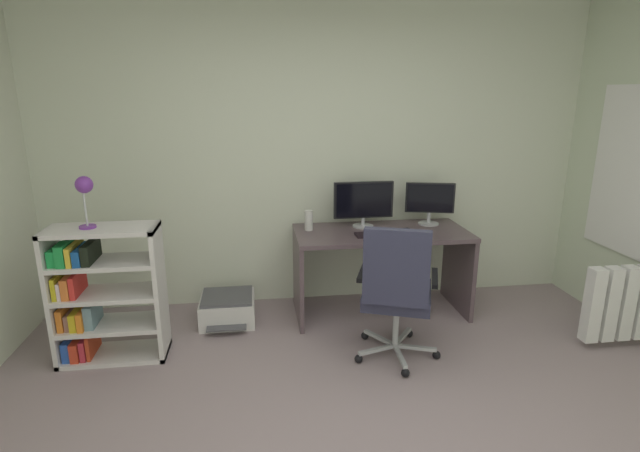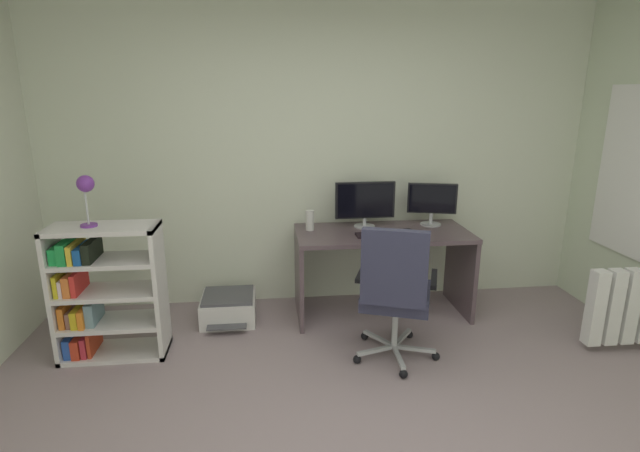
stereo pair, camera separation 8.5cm
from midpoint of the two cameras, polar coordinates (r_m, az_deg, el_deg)
name	(u,v)px [view 2 (the right image)]	position (r m, az deg, el deg)	size (l,w,h in m)	color
wall_back	(320,152)	(4.32, 0.53, 8.74)	(4.76, 0.10, 2.72)	silver
desk	(382,253)	(4.15, 7.89, -3.23)	(1.45, 0.67, 0.74)	#56454B
monitor_main	(365,202)	(4.16, 5.91, 2.85)	(0.52, 0.18, 0.39)	#B2B5B7
monitor_secondary	(432,201)	(4.32, 13.59, 2.90)	(0.42, 0.18, 0.37)	#B2B5B7
keyboard	(377,235)	(3.96, 7.35, -1.03)	(0.34, 0.13, 0.02)	black
computer_mouse	(409,232)	(4.05, 11.05, -0.68)	(0.06, 0.10, 0.03)	black
desktop_speaker	(310,220)	(4.07, -0.61, 0.67)	(0.07, 0.07, 0.17)	silver
office_chair	(395,289)	(3.39, 9.59, -7.38)	(0.63, 0.67, 1.03)	#B7BABC
bookshelf	(99,293)	(3.80, -23.97, -7.23)	(0.74, 0.33, 0.98)	silver
desk_lamp	(86,189)	(3.60, -25.25, 3.95)	(0.12, 0.11, 0.35)	#73349A
printer	(229,308)	(4.19, -10.13, -9.43)	(0.45, 0.51, 0.23)	silver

